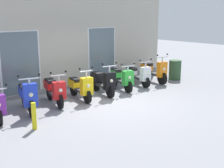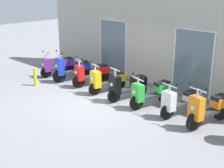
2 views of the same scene
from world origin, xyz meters
The scene contains 11 objects.
ground_plane centered at (0.00, 0.00, 0.00)m, with size 40.00×40.00×0.00m, color gray.
storefront_facade centered at (0.00, 2.86, 1.85)m, with size 11.10×0.50×3.81m.
scooter_blue centered at (-2.48, 1.01, 0.50)m, with size 0.79×1.60×1.24m.
scooter_red centered at (-1.48, 1.16, 0.48)m, with size 0.70×1.55×1.17m.
scooter_yellow centered at (-0.53, 1.05, 0.44)m, with size 0.63×1.51×1.19m.
scooter_black centered at (0.45, 1.01, 0.48)m, with size 0.71×1.53×1.24m.
scooter_green centered at (1.40, 1.07, 0.47)m, with size 0.75×1.56×1.12m.
scooter_white centered at (2.43, 1.17, 0.43)m, with size 0.67×1.56×1.15m.
scooter_orange centered at (3.34, 1.07, 0.49)m, with size 0.67×1.66×1.27m.
trash_bin centered at (4.43, 0.78, 0.43)m, with size 0.53×0.53×0.86m, color #2D4C2D.
curb_bollard centered at (-2.98, -0.33, 0.35)m, with size 0.12×0.12×0.70m, color yellow.
Camera 1 is at (-6.24, -6.86, 2.86)m, focal length 47.37 mm.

